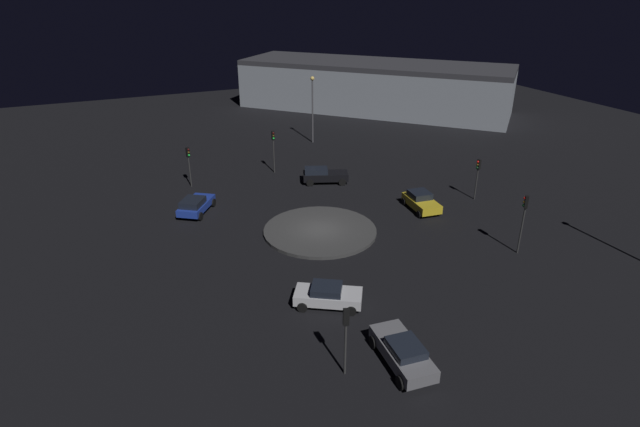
{
  "coord_description": "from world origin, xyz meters",
  "views": [
    {
      "loc": [
        14.5,
        33.0,
        18.18
      ],
      "look_at": [
        0.0,
        0.0,
        1.61
      ],
      "focal_mm": 28.76,
      "sensor_mm": 36.0,
      "label": 1
    }
  ],
  "objects_px": {
    "car_yellow": "(421,201)",
    "car_silver": "(328,295)",
    "store_building": "(374,86)",
    "traffic_light_southeast": "(189,159)",
    "traffic_light_northwest": "(524,213)",
    "car_blue": "(195,205)",
    "traffic_light_south": "(273,143)",
    "traffic_light_north": "(346,328)",
    "streetlamp_south": "(313,101)",
    "car_grey": "(403,352)",
    "traffic_light_west": "(478,171)",
    "car_black": "(324,175)"
  },
  "relations": [
    {
      "from": "traffic_light_west",
      "to": "streetlamp_south",
      "type": "bearing_deg",
      "value": -75.45
    },
    {
      "from": "car_blue",
      "to": "traffic_light_north",
      "type": "bearing_deg",
      "value": -138.08
    },
    {
      "from": "car_black",
      "to": "traffic_light_west",
      "type": "distance_m",
      "value": 14.34
    },
    {
      "from": "car_blue",
      "to": "car_black",
      "type": "xyz_separation_m",
      "value": [
        -12.86,
        -2.18,
        0.02
      ]
    },
    {
      "from": "traffic_light_southeast",
      "to": "traffic_light_west",
      "type": "xyz_separation_m",
      "value": [
        -22.82,
        13.38,
        -0.1
      ]
    },
    {
      "from": "traffic_light_northwest",
      "to": "car_blue",
      "type": "bearing_deg",
      "value": -2.44
    },
    {
      "from": "car_blue",
      "to": "car_grey",
      "type": "distance_m",
      "value": 23.89
    },
    {
      "from": "car_silver",
      "to": "traffic_light_north",
      "type": "relative_size",
      "value": 1.12
    },
    {
      "from": "car_silver",
      "to": "traffic_light_southeast",
      "type": "xyz_separation_m",
      "value": [
        3.83,
        -23.11,
        2.06
      ]
    },
    {
      "from": "traffic_light_southeast",
      "to": "traffic_light_northwest",
      "type": "distance_m",
      "value": 29.7
    },
    {
      "from": "car_blue",
      "to": "traffic_light_south",
      "type": "height_order",
      "value": "traffic_light_south"
    },
    {
      "from": "traffic_light_north",
      "to": "streetlamp_south",
      "type": "relative_size",
      "value": 0.5
    },
    {
      "from": "car_grey",
      "to": "store_building",
      "type": "relative_size",
      "value": 0.13
    },
    {
      "from": "car_grey",
      "to": "traffic_light_north",
      "type": "bearing_deg",
      "value": 83.82
    },
    {
      "from": "car_blue",
      "to": "traffic_light_west",
      "type": "bearing_deg",
      "value": -72.23
    },
    {
      "from": "traffic_light_north",
      "to": "traffic_light_southeast",
      "type": "xyz_separation_m",
      "value": [
        2.15,
        -28.85,
        -0.01
      ]
    },
    {
      "from": "car_yellow",
      "to": "traffic_light_north",
      "type": "bearing_deg",
      "value": -38.05
    },
    {
      "from": "streetlamp_south",
      "to": "traffic_light_northwest",
      "type": "bearing_deg",
      "value": 95.12
    },
    {
      "from": "traffic_light_northwest",
      "to": "car_black",
      "type": "bearing_deg",
      "value": -32.08
    },
    {
      "from": "car_black",
      "to": "traffic_light_south",
      "type": "xyz_separation_m",
      "value": [
        3.45,
        -4.64,
        2.31
      ]
    },
    {
      "from": "car_grey",
      "to": "store_building",
      "type": "bearing_deg",
      "value": -22.73
    },
    {
      "from": "car_grey",
      "to": "traffic_light_west",
      "type": "relative_size",
      "value": 1.22
    },
    {
      "from": "traffic_light_north",
      "to": "streetlamp_south",
      "type": "bearing_deg",
      "value": -1.46
    },
    {
      "from": "car_grey",
      "to": "car_silver",
      "type": "xyz_separation_m",
      "value": [
        1.33,
        -6.33,
        -0.06
      ]
    },
    {
      "from": "car_blue",
      "to": "traffic_light_northwest",
      "type": "relative_size",
      "value": 0.98
    },
    {
      "from": "car_yellow",
      "to": "car_silver",
      "type": "bearing_deg",
      "value": -47.72
    },
    {
      "from": "car_yellow",
      "to": "traffic_light_north",
      "type": "distance_m",
      "value": 21.66
    },
    {
      "from": "car_silver",
      "to": "traffic_light_west",
      "type": "distance_m",
      "value": 21.43
    },
    {
      "from": "traffic_light_northwest",
      "to": "traffic_light_south",
      "type": "bearing_deg",
      "value": -28.6
    },
    {
      "from": "traffic_light_north",
      "to": "traffic_light_west",
      "type": "height_order",
      "value": "traffic_light_north"
    },
    {
      "from": "car_blue",
      "to": "traffic_light_southeast",
      "type": "height_order",
      "value": "traffic_light_southeast"
    },
    {
      "from": "traffic_light_south",
      "to": "traffic_light_northwest",
      "type": "xyz_separation_m",
      "value": [
        -10.61,
        23.18,
        0.07
      ]
    },
    {
      "from": "car_silver",
      "to": "traffic_light_south",
      "type": "height_order",
      "value": "traffic_light_south"
    },
    {
      "from": "car_blue",
      "to": "traffic_light_south",
      "type": "xyz_separation_m",
      "value": [
        -9.4,
        -6.82,
        2.33
      ]
    },
    {
      "from": "car_black",
      "to": "store_building",
      "type": "bearing_deg",
      "value": 72.73
    },
    {
      "from": "traffic_light_southeast",
      "to": "traffic_light_west",
      "type": "bearing_deg",
      "value": 31.54
    },
    {
      "from": "traffic_light_south",
      "to": "store_building",
      "type": "bearing_deg",
      "value": 136.42
    },
    {
      "from": "car_blue",
      "to": "traffic_light_north",
      "type": "relative_size",
      "value": 1.12
    },
    {
      "from": "car_silver",
      "to": "store_building",
      "type": "relative_size",
      "value": 0.12
    },
    {
      "from": "traffic_light_northwest",
      "to": "streetlamp_south",
      "type": "xyz_separation_m",
      "value": [
        2.82,
        -31.46,
        1.8
      ]
    },
    {
      "from": "car_blue",
      "to": "store_building",
      "type": "height_order",
      "value": "store_building"
    },
    {
      "from": "traffic_light_west",
      "to": "store_building",
      "type": "height_order",
      "value": "store_building"
    },
    {
      "from": "car_yellow",
      "to": "traffic_light_west",
      "type": "distance_m",
      "value": 6.03
    },
    {
      "from": "traffic_light_south",
      "to": "store_building",
      "type": "relative_size",
      "value": 0.12
    },
    {
      "from": "car_yellow",
      "to": "streetlamp_south",
      "type": "distance_m",
      "value": 22.53
    },
    {
      "from": "streetlamp_south",
      "to": "traffic_light_south",
      "type": "bearing_deg",
      "value": 46.76
    },
    {
      "from": "car_silver",
      "to": "traffic_light_southeast",
      "type": "relative_size",
      "value": 1.12
    },
    {
      "from": "car_blue",
      "to": "traffic_light_north",
      "type": "height_order",
      "value": "traffic_light_north"
    },
    {
      "from": "traffic_light_north",
      "to": "traffic_light_southeast",
      "type": "relative_size",
      "value": 1.0
    },
    {
      "from": "car_yellow",
      "to": "streetlamp_south",
      "type": "height_order",
      "value": "streetlamp_south"
    }
  ]
}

